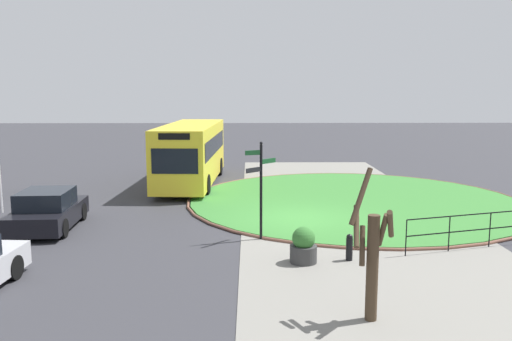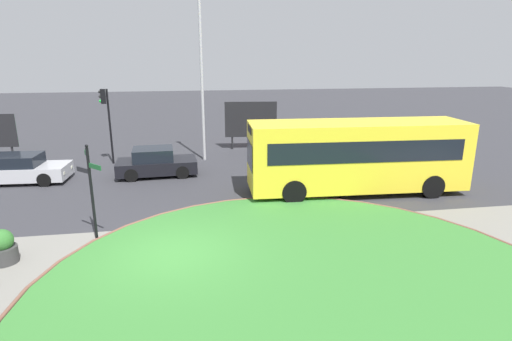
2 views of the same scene
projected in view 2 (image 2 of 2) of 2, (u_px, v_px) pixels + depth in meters
The scene contains 12 objects.
ground at pixel (172, 256), 12.46m from camera, with size 120.00×120.00×0.00m, color #333338.
sidewalk_paving at pixel (170, 290), 10.65m from camera, with size 32.00×8.18×0.02m, color gray.
grass_island at pixel (309, 294), 10.42m from camera, with size 14.39×14.39×0.10m, color #387A33.
grass_kerb_ring at pixel (309, 294), 10.42m from camera, with size 14.70×14.70×0.11m, color brown.
signpost_directional at pixel (91, 186), 13.04m from camera, with size 0.95×1.00×3.23m.
bus_yellow at pixel (357, 155), 17.88m from camera, with size 9.46×2.87×3.13m.
car_near_lane at pixel (156, 163), 20.67m from camera, with size 4.01×2.07×1.41m.
car_far_lane at pixel (21, 169), 19.59m from camera, with size 4.33×2.06×1.34m.
traffic_light_near at pixel (106, 110), 22.25m from camera, with size 0.48×0.31×4.12m.
lamppost_tall at pixel (202, 75), 22.64m from camera, with size 0.32×0.32×9.06m.
billboard_left at pixel (251, 120), 26.20m from camera, with size 3.29×0.46×3.04m.
planter_near_signpost at pixel (3, 248), 11.94m from camera, with size 0.77×0.77×1.05m.
Camera 2 is at (0.68, -11.55, 5.89)m, focal length 28.91 mm.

